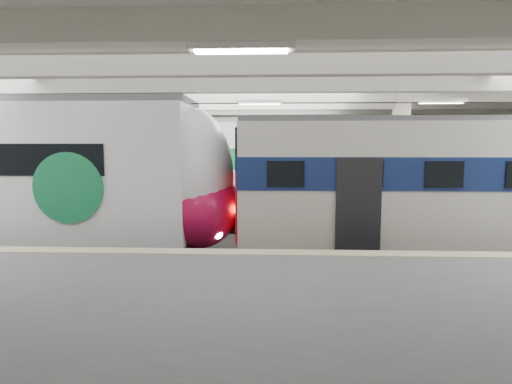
{
  "coord_description": "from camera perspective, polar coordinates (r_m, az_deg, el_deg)",
  "views": [
    {
      "loc": [
        0.51,
        -12.59,
        3.48
      ],
      "look_at": [
        -0.09,
        1.0,
        2.0
      ],
      "focal_mm": 30.0,
      "sensor_mm": 36.0,
      "label": 1
    }
  ],
  "objects": [
    {
      "name": "station_hall",
      "position": [
        10.86,
        -0.16,
        4.97
      ],
      "size": [
        36.0,
        24.0,
        5.75
      ],
      "color": "black",
      "rests_on": "ground"
    },
    {
      "name": "far_train",
      "position": [
        18.84,
        -13.33,
        2.65
      ],
      "size": [
        14.44,
        3.14,
        4.58
      ],
      "rotation": [
        0.0,
        0.0,
        0.01
      ],
      "color": "white",
      "rests_on": "ground"
    },
    {
      "name": "modern_emu",
      "position": [
        14.94,
        -29.74,
        1.15
      ],
      "size": [
        15.21,
        3.14,
        4.84
      ],
      "color": "white",
      "rests_on": "ground"
    },
    {
      "name": "older_rer",
      "position": [
        13.73,
        25.41,
        0.44
      ],
      "size": [
        12.89,
        2.85,
        4.28
      ],
      "color": "beige",
      "rests_on": "ground"
    }
  ]
}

